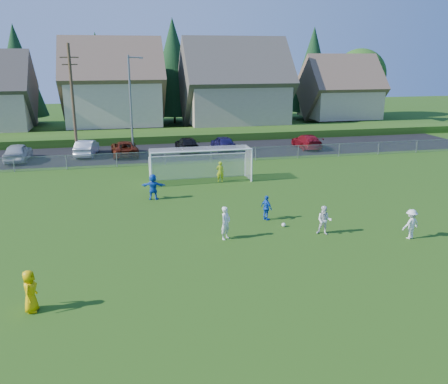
{
  "coord_description": "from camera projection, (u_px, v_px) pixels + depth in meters",
  "views": [
    {
      "loc": [
        -5.72,
        -17.52,
        8.95
      ],
      "look_at": [
        0.0,
        8.0,
        1.4
      ],
      "focal_mm": 38.0,
      "sensor_mm": 36.0,
      "label": 1
    }
  ],
  "objects": [
    {
      "name": "goalkeeper",
      "position": [
        220.0,
        172.0,
        34.73
      ],
      "size": [
        0.61,
        0.45,
        1.52
      ],
      "primitive_type": "imported",
      "rotation": [
        0.0,
        0.0,
        2.99
      ],
      "color": "#C5DD1A",
      "rests_on": "ground"
    },
    {
      "name": "ground",
      "position": [
        265.0,
        275.0,
        20.11
      ],
      "size": [
        160.0,
        160.0,
        0.0
      ],
      "primitive_type": "plane",
      "color": "#193D0C",
      "rests_on": "ground"
    },
    {
      "name": "referee",
      "position": [
        30.0,
        291.0,
        17.02
      ],
      "size": [
        0.61,
        0.84,
        1.6
      ],
      "primitive_type": "imported",
      "rotation": [
        0.0,
        0.0,
        1.44
      ],
      "color": "#EBB804",
      "rests_on": "ground"
    },
    {
      "name": "player_blue_a",
      "position": [
        266.0,
        208.0,
        26.61
      ],
      "size": [
        0.67,
        0.9,
        1.42
      ],
      "primitive_type": "imported",
      "rotation": [
        0.0,
        0.0,
        2.02
      ],
      "color": "blue",
      "rests_on": "ground"
    },
    {
      "name": "soccer_goal",
      "position": [
        200.0,
        159.0,
        34.71
      ],
      "size": [
        7.42,
        1.9,
        2.5
      ],
      "color": "white",
      "rests_on": "ground"
    },
    {
      "name": "car_c",
      "position": [
        125.0,
        148.0,
        43.89
      ],
      "size": [
        2.51,
        5.02,
        1.36
      ],
      "primitive_type": "imported",
      "rotation": [
        0.0,
        0.0,
        3.19
      ],
      "color": "#4F1709",
      "rests_on": "ground"
    },
    {
      "name": "car_g",
      "position": [
        307.0,
        141.0,
        47.45
      ],
      "size": [
        1.98,
        4.72,
        1.36
      ],
      "primitive_type": "imported",
      "rotation": [
        0.0,
        0.0,
        3.13
      ],
      "color": "maroon",
      "rests_on": "ground"
    },
    {
      "name": "player_white_c",
      "position": [
        411.0,
        224.0,
        23.89
      ],
      "size": [
        1.1,
        0.79,
        1.54
      ],
      "primitive_type": "imported",
      "rotation": [
        0.0,
        0.0,
        3.38
      ],
      "color": "white",
      "rests_on": "ground"
    },
    {
      "name": "soccer_ball",
      "position": [
        284.0,
        225.0,
        25.7
      ],
      "size": [
        0.22,
        0.22,
        0.22
      ],
      "primitive_type": "sphere",
      "color": "white",
      "rests_on": "ground"
    },
    {
      "name": "asphalt_lot",
      "position": [
        180.0,
        151.0,
        45.89
      ],
      "size": [
        60.0,
        60.0,
        0.0
      ],
      "primitive_type": "plane",
      "color": "black",
      "rests_on": "ground"
    },
    {
      "name": "utility_pole",
      "position": [
        73.0,
        100.0,
        42.0
      ],
      "size": [
        1.6,
        0.26,
        10.0
      ],
      "color": "#473321",
      "rests_on": "ground"
    },
    {
      "name": "car_b",
      "position": [
        87.0,
        148.0,
        43.82
      ],
      "size": [
        2.15,
        4.66,
        1.48
      ],
      "primitive_type": "imported",
      "rotation": [
        0.0,
        0.0,
        3.01
      ],
      "color": "silver",
      "rests_on": "ground"
    },
    {
      "name": "grass_embankment",
      "position": [
        171.0,
        135.0,
        52.82
      ],
      "size": [
        70.0,
        6.0,
        0.8
      ],
      "primitive_type": "cube",
      "color": "#1E420F",
      "rests_on": "ground"
    },
    {
      "name": "car_e",
      "position": [
        223.0,
        143.0,
        46.27
      ],
      "size": [
        1.99,
        4.32,
        1.44
      ],
      "primitive_type": "imported",
      "rotation": [
        0.0,
        0.0,
        3.21
      ],
      "color": "#171446",
      "rests_on": "ground"
    },
    {
      "name": "chainlink_fence",
      "position": [
        188.0,
        157.0,
        40.57
      ],
      "size": [
        52.06,
        0.06,
        1.2
      ],
      "color": "gray",
      "rests_on": "ground"
    },
    {
      "name": "car_d",
      "position": [
        187.0,
        144.0,
        45.81
      ],
      "size": [
        1.95,
        4.69,
        1.36
      ],
      "primitive_type": "imported",
      "rotation": [
        0.0,
        0.0,
        3.15
      ],
      "color": "black",
      "rests_on": "ground"
    },
    {
      "name": "car_a",
      "position": [
        18.0,
        152.0,
        41.54
      ],
      "size": [
        1.98,
        4.68,
        1.58
      ],
      "primitive_type": "imported",
      "rotation": [
        0.0,
        0.0,
        3.12
      ],
      "color": "#B0B5B9",
      "rests_on": "ground"
    },
    {
      "name": "streetlight",
      "position": [
        131.0,
        103.0,
        42.21
      ],
      "size": [
        1.38,
        0.18,
        9.0
      ],
      "color": "slate",
      "rests_on": "ground"
    },
    {
      "name": "player_white_a",
      "position": [
        226.0,
        223.0,
        23.81
      ],
      "size": [
        0.73,
        0.72,
        1.7
      ],
      "primitive_type": "imported",
      "rotation": [
        0.0,
        0.0,
        0.76
      ],
      "color": "white",
      "rests_on": "ground"
    },
    {
      "name": "player_white_b",
      "position": [
        324.0,
        220.0,
        24.44
      ],
      "size": [
        0.92,
        0.86,
        1.53
      ],
      "primitive_type": "imported",
      "rotation": [
        0.0,
        0.0,
        -0.48
      ],
      "color": "white",
      "rests_on": "ground"
    },
    {
      "name": "tree_row",
      "position": [
        166.0,
        71.0,
        64.11
      ],
      "size": [
        65.98,
        12.36,
        13.8
      ],
      "color": "#382616",
      "rests_on": "ground"
    },
    {
      "name": "player_blue_b",
      "position": [
        153.0,
        187.0,
        30.42
      ],
      "size": [
        1.63,
        0.84,
        1.67
      ],
      "primitive_type": "imported",
      "rotation": [
        0.0,
        0.0,
        2.91
      ],
      "color": "blue",
      "rests_on": "ground"
    },
    {
      "name": "houses_row",
      "position": [
        178.0,
        69.0,
        58.3
      ],
      "size": [
        53.9,
        11.45,
        13.27
      ],
      "color": "tan",
      "rests_on": "ground"
    }
  ]
}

